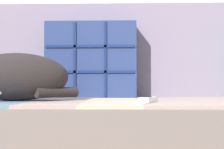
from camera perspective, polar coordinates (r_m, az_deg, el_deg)
sofa_backrest at (r=1.80m, az=6.81°, el=3.90°), size 1.83×0.14×0.47m
throw_pillow_quilted at (r=1.65m, az=-3.45°, el=2.42°), size 0.43×0.14×0.36m
sleeping_cat at (r=1.34m, az=-16.30°, el=-0.59°), size 0.44×0.27×0.18m
game_remote_far at (r=1.19m, az=5.95°, el=-4.21°), size 0.10×0.20×0.02m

